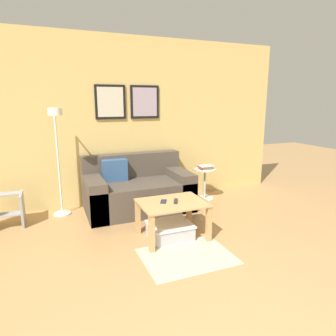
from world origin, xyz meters
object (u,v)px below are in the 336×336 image
at_px(coffee_table, 172,209).
at_px(cell_phone, 163,201).
at_px(side_table, 205,181).
at_px(couch, 137,190).
at_px(step_stool, 8,209).
at_px(remote_control, 176,201).
at_px(storage_bin, 170,230).
at_px(floor_lamp, 58,148).
at_px(book_stack, 206,167).

bearing_deg(coffee_table, cell_phone, 153.35).
bearing_deg(cell_phone, side_table, 70.55).
height_order(couch, coffee_table, couch).
bearing_deg(step_stool, remote_control, -30.73).
xyz_separation_m(storage_bin, side_table, (1.09, 1.13, 0.22)).
height_order(side_table, step_stool, side_table).
bearing_deg(side_table, floor_lamp, -179.49).
xyz_separation_m(floor_lamp, book_stack, (2.25, 0.03, -0.45)).
relative_size(couch, book_stack, 6.53).
distance_m(storage_bin, cell_phone, 0.36).
bearing_deg(side_table, step_stool, -179.70).
bearing_deg(couch, side_table, 1.81).
height_order(side_table, book_stack, book_stack).
distance_m(floor_lamp, side_table, 2.34).
bearing_deg(couch, cell_phone, -89.08).
bearing_deg(book_stack, storage_bin, -134.23).
relative_size(couch, floor_lamp, 1.01).
distance_m(coffee_table, book_stack, 1.57).
height_order(floor_lamp, book_stack, floor_lamp).
distance_m(storage_bin, side_table, 1.58).
distance_m(couch, storage_bin, 1.11).
distance_m(couch, coffee_table, 1.09).
height_order(coffee_table, step_stool, coffee_table).
height_order(storage_bin, side_table, side_table).
relative_size(floor_lamp, side_table, 2.96).
height_order(side_table, cell_phone, side_table).
bearing_deg(step_stool, couch, -0.72).
xyz_separation_m(couch, side_table, (1.17, 0.04, 0.02)).
bearing_deg(remote_control, step_stool, 175.50).
distance_m(couch, book_stack, 1.21).
distance_m(remote_control, cell_phone, 0.14).
height_order(couch, book_stack, couch).
bearing_deg(storage_bin, cell_phone, 137.10).
xyz_separation_m(side_table, step_stool, (-2.90, -0.01, -0.08)).
height_order(remote_control, cell_phone, remote_control).
xyz_separation_m(book_stack, step_stool, (-2.91, -0.02, -0.31)).
bearing_deg(step_stool, floor_lamp, -0.42).
xyz_separation_m(coffee_table, remote_control, (0.04, -0.01, 0.10)).
bearing_deg(coffee_table, step_stool, 149.05).
relative_size(book_stack, cell_phone, 1.67).
bearing_deg(storage_bin, floor_lamp, 135.94).
xyz_separation_m(cell_phone, step_stool, (-1.75, 1.06, -0.22)).
bearing_deg(cell_phone, storage_bin, -15.34).
relative_size(coffee_table, cell_phone, 5.50).
distance_m(floor_lamp, remote_control, 1.73).
height_order(cell_phone, step_stool, cell_phone).
height_order(couch, storage_bin, couch).
bearing_deg(remote_control, floor_lamp, 163.78).
distance_m(side_table, cell_phone, 1.58).
distance_m(cell_phone, step_stool, 2.05).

